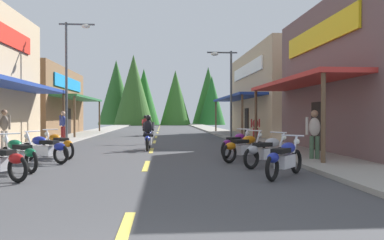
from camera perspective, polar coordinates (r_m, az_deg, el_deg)
ground at (r=26.44m, az=-5.49°, el=-2.78°), size 9.14×77.22×0.10m
sidewalk_left at (r=27.16m, az=-17.70°, el=-2.48°), size 2.34×77.22×0.12m
sidewalk_right at (r=26.94m, az=6.82°, el=-2.48°), size 2.34×77.22×0.12m
centerline_dashes at (r=31.05m, az=-5.32°, el=-2.16°), size 0.16×54.53×0.01m
storefront_left_far at (r=31.96m, az=-23.95°, el=2.53°), size 8.42×11.22×5.20m
storefront_right_far at (r=30.35m, az=16.40°, el=3.78°), size 10.56×13.23×6.40m
streetlamp_left at (r=22.66m, az=-17.81°, el=7.82°), size 1.99×0.30×6.83m
streetlamp_right at (r=24.95m, az=5.25°, el=5.84°), size 1.99×0.30×5.78m
motorcycle_parked_right_0 at (r=9.67m, az=13.82°, el=-5.57°), size 1.48×1.68×1.04m
motorcycle_parked_right_1 at (r=11.51m, az=11.33°, el=-4.57°), size 1.80×1.33×1.04m
motorcycle_parked_right_2 at (r=12.77m, az=7.94°, el=-4.05°), size 1.79×1.34×1.04m
motorcycle_parked_right_3 at (r=14.19m, az=6.77°, el=-3.57°), size 1.51×1.66×1.04m
motorcycle_parked_left_1 at (r=11.53m, az=-24.77°, el=-4.61°), size 1.59×1.57×1.04m
motorcycle_parked_left_2 at (r=13.15m, az=-21.45°, el=-3.95°), size 1.90×1.16×1.04m
motorcycle_parked_left_3 at (r=14.51m, az=-19.63°, el=-3.51°), size 1.58×1.59×1.04m
rider_cruising_lead at (r=16.91m, az=-6.63°, el=-2.33°), size 0.60×2.14×1.57m
rider_cruising_trailing at (r=28.88m, az=-7.09°, el=-1.09°), size 0.60×2.14×1.57m
pedestrian_by_shop at (r=23.02m, az=-18.92°, el=-0.58°), size 0.49×0.42×1.80m
pedestrian_browsing at (r=23.60m, az=9.58°, el=-0.93°), size 0.56×0.33×1.54m
pedestrian_waiting at (r=17.80m, az=-26.52°, el=-0.96°), size 0.56×0.34×1.80m
pedestrian_strolling at (r=12.99m, az=18.05°, el=-1.74°), size 0.54×0.37×1.72m
treeline_backdrop at (r=64.51m, az=-5.47°, el=3.90°), size 22.18×11.21×11.50m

